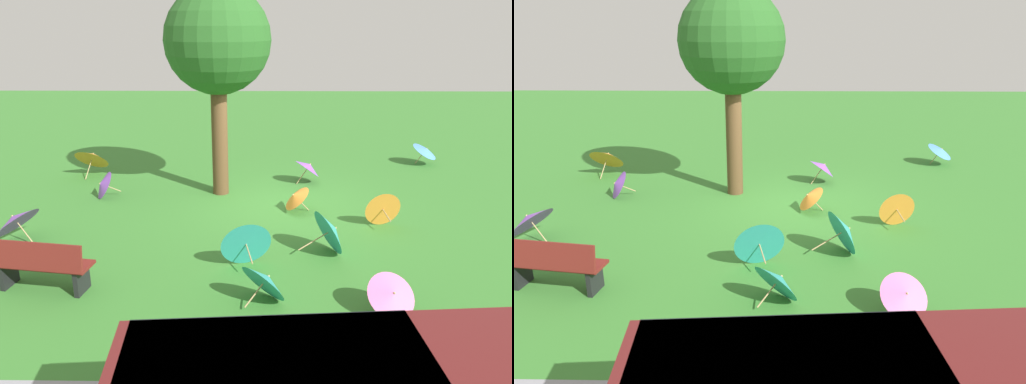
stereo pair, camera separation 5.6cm
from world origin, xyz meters
TOP-DOWN VIEW (x-y plane):
  - ground at (0.00, 0.00)m, footprint 40.00×40.00m
  - park_bench at (3.88, 4.07)m, footprint 1.65×0.72m
  - shade_tree at (1.41, -0.81)m, footprint 2.48×2.48m
  - parasol_teal_0 at (0.30, 4.35)m, footprint 0.99×1.01m
  - parasol_purple_0 at (-0.86, -1.65)m, footprint 0.90×0.94m
  - parasol_orange_0 at (-2.15, 1.25)m, footprint 0.81×0.69m
  - parasol_orange_1 at (5.09, -2.29)m, footprint 1.11×1.04m
  - parasol_teal_1 at (-0.92, 2.60)m, footprint 1.04×1.04m
  - parasol_orange_2 at (-0.38, 0.47)m, footprint 0.70×0.78m
  - parasol_teal_2 at (0.67, 3.10)m, footprint 1.00×0.88m
  - parasol_purple_2 at (5.16, 2.19)m, footprint 1.09×1.15m
  - parasol_purple_3 at (4.26, -0.41)m, footprint 0.76×0.84m
  - parasol_blue_0 at (-4.51, -3.49)m, footprint 1.01×1.03m
  - parasol_pink_0 at (-1.55, 4.70)m, footprint 0.91×0.84m

SIDE VIEW (x-z plane):
  - ground at x=0.00m, z-range 0.00..0.00m
  - parasol_purple_3 at x=4.26m, z-range 0.00..0.68m
  - parasol_pink_0 at x=-1.55m, z-range 0.03..0.66m
  - parasol_orange_2 at x=-0.38m, z-range 0.03..0.67m
  - parasol_teal_0 at x=0.30m, z-range 0.00..0.74m
  - parasol_orange_0 at x=-2.15m, z-range 0.00..0.78m
  - parasol_teal_1 at x=-0.92m, z-range 0.00..0.90m
  - parasol_blue_0 at x=-4.51m, z-range 0.10..0.81m
  - parasol_purple_0 at x=-0.86m, z-range 0.08..0.83m
  - parasol_teal_2 at x=0.67m, z-range 0.00..0.92m
  - park_bench at x=3.88m, z-range 0.01..0.92m
  - parasol_purple_2 at x=5.16m, z-range 0.05..0.88m
  - parasol_orange_1 at x=5.09m, z-range 0.07..0.99m
  - shade_tree at x=1.41m, z-range 1.17..6.10m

